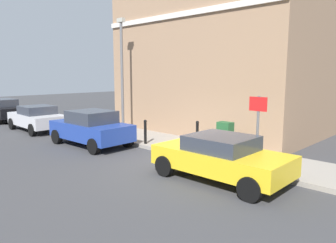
% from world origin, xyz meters
% --- Properties ---
extents(ground, '(80.00, 80.00, 0.00)m').
position_xyz_m(ground, '(0.00, 0.00, 0.00)').
color(ground, '#38383A').
extents(sidewalk, '(2.57, 30.00, 0.15)m').
position_xyz_m(sidewalk, '(1.91, 6.00, 0.07)').
color(sidewalk, gray).
rests_on(sidewalk, ground).
extents(corner_building, '(6.80, 10.26, 8.37)m').
position_xyz_m(corner_building, '(6.55, 3.13, 4.19)').
color(corner_building, '#937256').
rests_on(corner_building, ground).
extents(car_yellow, '(2.00, 4.02, 1.34)m').
position_xyz_m(car_yellow, '(-0.44, -1.76, 0.71)').
color(car_yellow, gold).
rests_on(car_yellow, ground).
extents(car_blue, '(2.02, 4.00, 1.54)m').
position_xyz_m(car_blue, '(-0.55, 4.96, 0.79)').
color(car_blue, navy).
rests_on(car_blue, ground).
extents(car_silver, '(1.96, 3.96, 1.39)m').
position_xyz_m(car_silver, '(-0.60, 10.26, 0.72)').
color(car_silver, '#B7B7BC').
rests_on(car_silver, ground).
extents(car_black, '(1.94, 4.47, 1.45)m').
position_xyz_m(car_black, '(-0.57, 15.80, 0.76)').
color(car_black, black).
rests_on(car_black, ground).
extents(utility_cabinet, '(0.46, 0.61, 1.15)m').
position_xyz_m(utility_cabinet, '(2.06, -0.23, 0.68)').
color(utility_cabinet, '#1E4C28').
rests_on(utility_cabinet, sidewalk).
extents(bollard_near_cabinet, '(0.14, 0.14, 1.04)m').
position_xyz_m(bollard_near_cabinet, '(2.16, 1.21, 0.70)').
color(bollard_near_cabinet, black).
rests_on(bollard_near_cabinet, sidewalk).
extents(bollard_far_kerb, '(0.14, 0.14, 1.04)m').
position_xyz_m(bollard_far_kerb, '(0.88, 3.01, 0.70)').
color(bollard_far_kerb, black).
rests_on(bollard_far_kerb, sidewalk).
extents(street_sign, '(0.08, 0.60, 2.30)m').
position_xyz_m(street_sign, '(0.88, -2.20, 1.66)').
color(street_sign, '#59595B').
rests_on(street_sign, sidewalk).
extents(lamppost, '(0.20, 0.44, 5.72)m').
position_xyz_m(lamppost, '(2.14, 6.15, 3.30)').
color(lamppost, '#59595B').
rests_on(lamppost, sidewalk).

